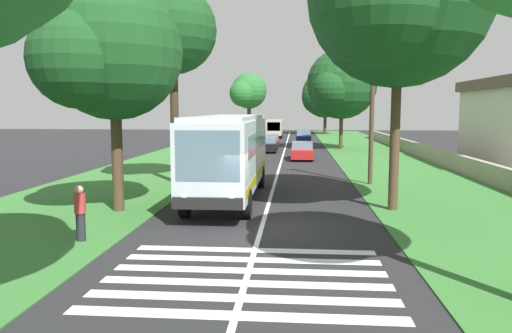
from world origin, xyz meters
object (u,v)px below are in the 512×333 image
at_px(trailing_car_0, 302,151).
at_px(roadside_tree_right_2, 394,1).
at_px(roadside_tree_left_2, 111,56).
at_px(roadside_tree_right_1, 324,96).
at_px(trailing_car_2, 270,141).
at_px(pedestrian, 80,213).
at_px(trailing_car_1, 268,145).
at_px(roadside_tree_left_0, 248,92).
at_px(roadside_tree_right_0, 340,86).
at_px(utility_pole, 372,98).
at_px(trailing_minibus_0, 275,127).
at_px(trailing_car_3, 303,137).
at_px(roadside_tree_left_1, 171,33).
at_px(coach_bus, 230,151).

bearing_deg(trailing_car_0, roadside_tree_right_2, -170.84).
height_order(roadside_tree_left_2, roadside_tree_right_1, roadside_tree_right_1).
xyz_separation_m(trailing_car_2, pedestrian, (-37.30, 3.78, 0.24)).
height_order(trailing_car_1, roadside_tree_left_0, roadside_tree_left_0).
bearing_deg(trailing_car_2, roadside_tree_right_0, -100.27).
height_order(roadside_tree_right_2, utility_pole, roadside_tree_right_2).
relative_size(roadside_tree_right_0, roadside_tree_right_1, 0.98).
bearing_deg(utility_pole, pedestrian, 139.78).
bearing_deg(trailing_minibus_0, trailing_car_0, -173.26).
relative_size(roadside_tree_right_1, pedestrian, 5.98).
bearing_deg(roadside_tree_right_2, trailing_car_2, 11.37).
bearing_deg(trailing_car_0, roadside_tree_left_2, 160.00).
bearing_deg(roadside_tree_left_2, utility_pole, -54.76).
xyz_separation_m(trailing_car_3, roadside_tree_right_1, (20.24, -3.46, 5.53)).
distance_m(roadside_tree_left_1, utility_pole, 11.23).
bearing_deg(roadside_tree_left_0, trailing_minibus_0, -58.17).
bearing_deg(roadside_tree_left_2, trailing_car_3, -10.98).
bearing_deg(roadside_tree_left_1, trailing_car_2, -9.10).
height_order(roadside_tree_left_1, roadside_tree_right_2, roadside_tree_right_2).
distance_m(trailing_car_1, roadside_tree_left_1, 21.58).
distance_m(trailing_car_3, roadside_tree_right_2, 40.81).
xyz_separation_m(trailing_minibus_0, roadside_tree_left_2, (-50.84, 4.04, 4.49)).
xyz_separation_m(trailing_car_0, roadside_tree_right_0, (10.65, -3.86, 5.66)).
height_order(coach_bus, utility_pole, utility_pole).
height_order(trailing_minibus_0, roadside_tree_right_0, roadside_tree_right_0).
xyz_separation_m(trailing_car_1, trailing_minibus_0, (23.22, 0.37, 0.88)).
height_order(roadside_tree_left_1, roadside_tree_right_1, roadside_tree_left_1).
bearing_deg(roadside_tree_right_2, roadside_tree_right_1, -0.63).
distance_m(coach_bus, roadside_tree_left_2, 6.44).
relative_size(trailing_minibus_0, roadside_tree_right_2, 0.51).
distance_m(coach_bus, utility_pole, 8.77).
xyz_separation_m(trailing_car_2, roadside_tree_left_2, (-32.77, 4.40, 5.37)).
bearing_deg(trailing_minibus_0, roadside_tree_right_1, -35.16).
distance_m(trailing_car_2, trailing_minibus_0, 18.10).
height_order(trailing_car_2, roadside_tree_right_0, roadside_tree_right_0).
xyz_separation_m(trailing_car_2, trailing_minibus_0, (18.07, 0.36, 0.88)).
bearing_deg(pedestrian, roadside_tree_right_1, -9.32).
xyz_separation_m(roadside_tree_left_1, roadside_tree_left_2, (-7.74, 0.39, -2.01)).
height_order(trailing_minibus_0, roadside_tree_left_2, roadside_tree_left_2).
bearing_deg(trailing_car_0, roadside_tree_left_1, 151.23).
height_order(trailing_car_1, roadside_tree_left_2, roadside_tree_left_2).
relative_size(roadside_tree_left_0, roadside_tree_right_0, 0.89).
height_order(coach_bus, roadside_tree_right_2, roadside_tree_right_2).
bearing_deg(utility_pole, trailing_minibus_0, 9.28).
distance_m(trailing_car_2, roadside_tree_right_0, 9.12).
distance_m(roadside_tree_right_1, roadside_tree_right_2, 60.30).
relative_size(roadside_tree_left_0, utility_pole, 1.01).
height_order(coach_bus, trailing_car_3, coach_bus).
xyz_separation_m(roadside_tree_right_0, roadside_tree_right_1, (29.85, 0.01, -0.13)).
relative_size(roadside_tree_left_2, roadside_tree_right_1, 0.87).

